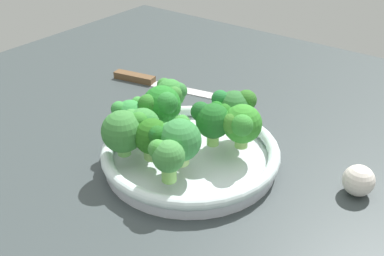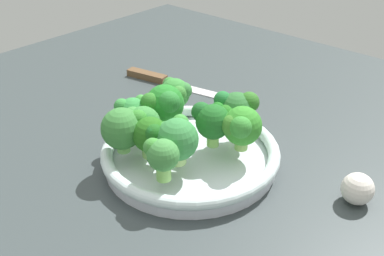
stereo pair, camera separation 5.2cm
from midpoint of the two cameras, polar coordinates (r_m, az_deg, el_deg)
The scene contains 15 objects.
ground_plane at distance 79.24cm, azimuth -0.22°, elevation -4.14°, with size 130.00×130.00×2.50cm, color #374041.
bowl at distance 75.84cm, azimuth 1.97°, elevation -3.13°, with size 28.61×28.61×3.54cm.
broccoli_floret_0 at distance 68.76cm, azimuth 0.33°, elevation -1.24°, with size 6.90×6.72×7.20cm.
broccoli_floret_1 at distance 73.76cm, azimuth -4.06°, elevation 0.53°, with size 6.12×5.52×6.23cm.
broccoli_floret_2 at distance 71.99cm, azimuth 7.91°, elevation 0.18°, with size 6.56×6.70×7.18cm.
broccoli_floret_3 at distance 71.58cm, azimuth -6.15°, elevation -0.02°, with size 6.47×6.75×7.27cm.
broccoli_floret_4 at distance 77.84cm, azimuth -1.50°, elevation 2.90°, with size 6.90×7.50×7.31cm.
broccoli_floret_5 at distance 73.03cm, azimuth 4.64°, elevation 0.97°, with size 6.61×6.57×7.01cm.
broccoli_floret_6 at distance 81.80cm, azimuth -0.17°, elevation 4.20°, with size 6.07×5.31×6.66cm.
broccoli_floret_7 at distance 77.49cm, azimuth -5.23°, elevation 1.96°, with size 5.87×5.62×5.74cm.
broccoli_floret_8 at distance 76.47cm, azimuth 7.35°, elevation 2.26°, with size 6.52×6.86×7.23cm.
broccoli_floret_9 at distance 70.09cm, azimuth -2.91°, elevation -0.82°, with size 6.20×5.54×6.47cm.
broccoli_floret_10 at distance 65.08cm, azimuth -1.61°, elevation -3.25°, with size 5.36×4.63×6.39cm.
knife at distance 103.46cm, azimuth -1.86°, elevation 5.72°, with size 26.54×7.65×1.50cm.
garlic_bulb at distance 72.23cm, azimuth 21.44°, elevation -6.93°, with size 4.71×4.71×4.71cm, color silver.
Camera 2 is at (-45.67, 46.98, 43.55)cm, focal length 43.95 mm.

